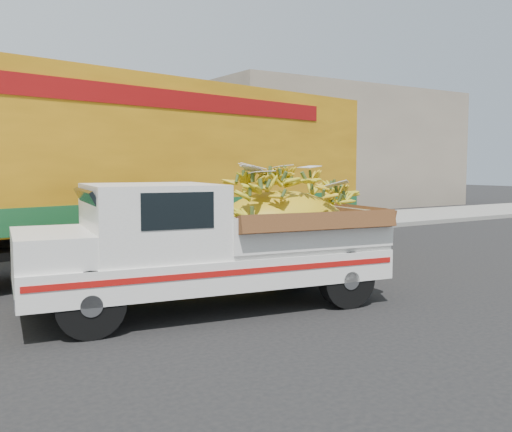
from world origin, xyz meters
TOP-DOWN VIEW (x-y plane):
  - ground at (0.00, 0.00)m, footprint 100.00×100.00m
  - curb at (0.00, 5.77)m, footprint 60.00×0.25m
  - sidewalk at (0.00, 7.87)m, footprint 60.00×4.00m
  - building_right at (14.00, 14.77)m, footprint 14.00×6.00m
  - pickup_truck at (-1.31, -0.72)m, footprint 5.47×2.69m
  - semi_trailer at (-1.13, 3.32)m, footprint 12.08×4.74m

SIDE VIEW (x-z plane):
  - ground at x=0.00m, z-range 0.00..0.00m
  - sidewalk at x=0.00m, z-range 0.00..0.14m
  - curb at x=0.00m, z-range 0.00..0.15m
  - pickup_truck at x=-1.31m, z-range 0.07..1.91m
  - semi_trailer at x=-1.13m, z-range 0.22..4.02m
  - building_right at x=14.00m, z-range 0.00..6.00m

